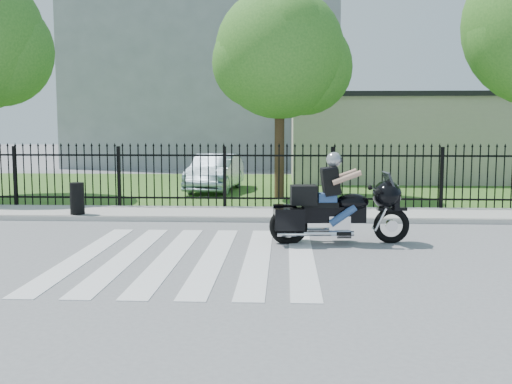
{
  "coord_description": "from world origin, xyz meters",
  "views": [
    {
      "loc": [
        1.69,
        -10.63,
        2.42
      ],
      "look_at": [
        1.08,
        1.84,
        1.0
      ],
      "focal_mm": 42.0,
      "sensor_mm": 36.0,
      "label": 1
    }
  ],
  "objects": [
    {
      "name": "litter_bin",
      "position": [
        -3.62,
        4.3,
        0.53
      ],
      "size": [
        0.46,
        0.46,
        0.81
      ],
      "primitive_type": "cylinder",
      "rotation": [
        0.0,
        0.0,
        0.33
      ],
      "color": "black",
      "rests_on": "sidewalk"
    },
    {
      "name": "building_low_roof",
      "position": [
        7.0,
        16.0,
        3.6
      ],
      "size": [
        10.2,
        6.2,
        0.2
      ],
      "primitive_type": "cube",
      "color": "black",
      "rests_on": "building_low"
    },
    {
      "name": "crosswalk",
      "position": [
        0.0,
        0.0,
        0.01
      ],
      "size": [
        5.0,
        5.5,
        0.01
      ],
      "primitive_type": null,
      "color": "silver",
      "rests_on": "ground"
    },
    {
      "name": "grass_strip",
      "position": [
        0.0,
        12.0,
        0.01
      ],
      "size": [
        40.0,
        12.0,
        0.02
      ],
      "primitive_type": "cube",
      "color": "#365E20",
      "rests_on": "ground"
    },
    {
      "name": "building_low",
      "position": [
        7.0,
        16.0,
        1.75
      ],
      "size": [
        10.0,
        6.0,
        3.5
      ],
      "primitive_type": "cube",
      "color": "#B8B199",
      "rests_on": "ground"
    },
    {
      "name": "iron_fence",
      "position": [
        0.0,
        6.0,
        0.9
      ],
      "size": [
        26.0,
        0.04,
        1.8
      ],
      "color": "black",
      "rests_on": "ground"
    },
    {
      "name": "sidewalk",
      "position": [
        0.0,
        5.0,
        0.06
      ],
      "size": [
        40.0,
        2.0,
        0.12
      ],
      "primitive_type": "cube",
      "color": "#ADAAA3",
      "rests_on": "ground"
    },
    {
      "name": "parked_car",
      "position": [
        -0.83,
        10.78,
        0.68
      ],
      "size": [
        1.82,
        4.16,
        1.33
      ],
      "primitive_type": "imported",
      "rotation": [
        0.0,
        0.0,
        -0.11
      ],
      "color": "#9AB2C2",
      "rests_on": "grass_strip"
    },
    {
      "name": "curb",
      "position": [
        0.0,
        4.0,
        0.06
      ],
      "size": [
        40.0,
        0.12,
        0.12
      ],
      "primitive_type": "cube",
      "color": "#ADAAA3",
      "rests_on": "ground"
    },
    {
      "name": "motorcycle_rider",
      "position": [
        2.73,
        1.46,
        0.78
      ],
      "size": [
        2.88,
        1.0,
        1.9
      ],
      "rotation": [
        0.0,
        0.0,
        0.07
      ],
      "color": "black",
      "rests_on": "ground"
    },
    {
      "name": "building_tall",
      "position": [
        -3.0,
        26.0,
        6.0
      ],
      "size": [
        15.0,
        10.0,
        12.0
      ],
      "primitive_type": "cube",
      "color": "#989BA0",
      "rests_on": "ground"
    },
    {
      "name": "tree_mid",
      "position": [
        1.5,
        9.0,
        4.67
      ],
      "size": [
        4.2,
        4.2,
        6.78
      ],
      "color": "#382316",
      "rests_on": "ground"
    },
    {
      "name": "ground",
      "position": [
        0.0,
        0.0,
        0.0
      ],
      "size": [
        120.0,
        120.0,
        0.0
      ],
      "primitive_type": "plane",
      "color": "slate",
      "rests_on": "ground"
    }
  ]
}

